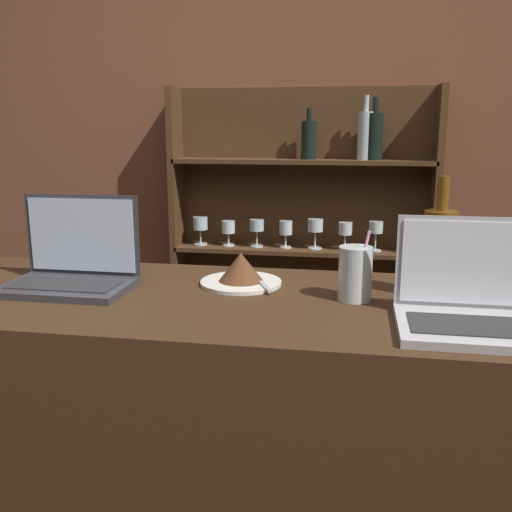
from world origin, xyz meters
The scene contains 8 objects.
bar_counter centered at (0.00, 0.31, 0.54)m, with size 1.72×0.63×1.08m.
back_wall centered at (0.00, 1.76, 1.35)m, with size 7.00×0.06×2.70m.
back_shelf centered at (0.05, 1.67, 0.89)m, with size 1.23×0.18×1.67m.
laptop_near centered at (-0.43, 0.33, 1.14)m, with size 0.32×0.21×0.24m.
laptop_far centered at (0.54, 0.19, 1.13)m, with size 0.31×0.24×0.22m.
cake_plate centered at (0.00, 0.43, 1.12)m, with size 0.22×0.22×0.09m.
water_glass centered at (0.30, 0.34, 1.15)m, with size 0.08×0.08×0.17m.
wine_bottle_amber centered at (0.50, 0.41, 1.20)m, with size 0.08×0.08×0.30m.
Camera 1 is at (0.29, -1.01, 1.49)m, focal length 40.00 mm.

